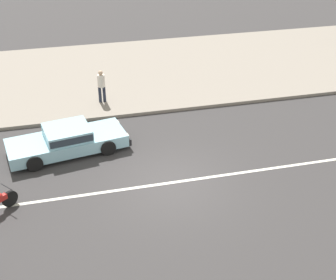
{
  "coord_description": "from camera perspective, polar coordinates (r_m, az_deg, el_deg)",
  "views": [
    {
      "loc": [
        -3.33,
        -13.09,
        9.58
      ],
      "look_at": [
        0.26,
        1.61,
        0.8
      ],
      "focal_mm": 50.0,
      "sensor_mm": 36.0,
      "label": 1
    }
  ],
  "objects": [
    {
      "name": "lane_centre_stripe",
      "position": [
        16.56,
        0.44,
        -5.22
      ],
      "size": [
        50.4,
        0.14,
        0.01
      ],
      "primitive_type": "cube",
      "color": "silver",
      "rests_on": "ground"
    },
    {
      "name": "kerb_strip",
      "position": [
        25.53,
        -5.31,
        8.13
      ],
      "size": [
        68.0,
        10.0,
        0.15
      ],
      "primitive_type": "cube",
      "color": "gray",
      "rests_on": "ground"
    },
    {
      "name": "sedan_pale_blue_2",
      "position": [
        18.46,
        -12.14,
        0.05
      ],
      "size": [
        4.83,
        2.46,
        1.06
      ],
      "color": "#93C6D6",
      "rests_on": "ground"
    },
    {
      "name": "ground_plane",
      "position": [
        16.56,
        0.44,
        -5.22
      ],
      "size": [
        160.0,
        160.0,
        0.0
      ],
      "primitive_type": "plane",
      "color": "#383535"
    },
    {
      "name": "pedestrian_mid_kerb",
      "position": [
        21.83,
        -8.13,
        6.79
      ],
      "size": [
        0.34,
        0.34,
        1.55
      ],
      "color": "#232838",
      "rests_on": "kerb_strip"
    }
  ]
}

